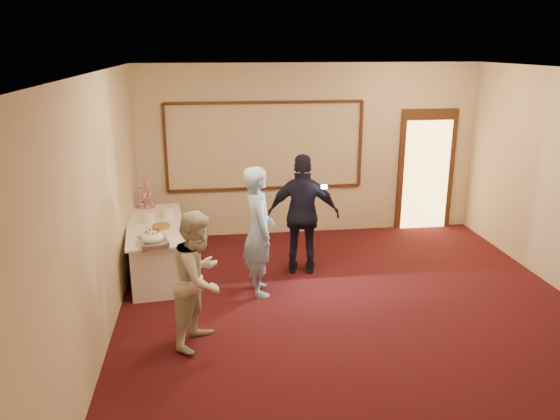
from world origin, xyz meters
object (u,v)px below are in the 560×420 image
object	(u,v)px
plate_stack_b	(168,213)
tart	(161,227)
buffet_table	(157,248)
cupcake_stand	(145,197)
guest	(303,215)
woman	(199,279)
pavlova_tray	(153,239)
man	(259,231)
plate_stack_a	(149,218)

from	to	relation	value
plate_stack_b	tart	size ratio (longest dim) A/B	0.65
buffet_table	cupcake_stand	xyz separation A→B (m)	(-0.23, 0.92, 0.55)
guest	woman	bearing A→B (deg)	61.09
cupcake_stand	plate_stack_b	xyz separation A→B (m)	(0.41, -0.65, -0.08)
pavlova_tray	plate_stack_b	distance (m)	1.17
buffet_table	tart	xyz separation A→B (m)	(0.10, -0.24, 0.41)
pavlova_tray	tart	bearing A→B (deg)	85.03
pavlova_tray	guest	distance (m)	2.20
cupcake_stand	pavlova_tray	bearing A→B (deg)	-81.37
man	woman	xyz separation A→B (m)	(-0.79, -1.21, -0.11)
plate_stack_a	man	xyz separation A→B (m)	(1.53, -0.95, 0.04)
tart	woman	distance (m)	1.93
plate_stack_a	tart	world-z (taller)	plate_stack_a
guest	buffet_table	bearing A→B (deg)	3.76
pavlova_tray	plate_stack_a	distance (m)	0.96
plate_stack_b	guest	xyz separation A→B (m)	(1.98, -0.53, 0.05)
woman	guest	size ratio (longest dim) A/B	0.87
buffet_table	plate_stack_a	bearing A→B (deg)	140.11
pavlova_tray	cupcake_stand	world-z (taller)	cupcake_stand
pavlova_tray	plate_stack_a	world-z (taller)	pavlova_tray
man	guest	distance (m)	0.96
tart	woman	xyz separation A→B (m)	(0.55, -1.85, -0.01)
plate_stack_b	tart	xyz separation A→B (m)	(-0.08, -0.52, -0.05)
pavlova_tray	cupcake_stand	xyz separation A→B (m)	(-0.27, 1.80, 0.09)
buffet_table	man	xyz separation A→B (m)	(1.44, -0.88, 0.50)
tart	plate_stack_b	bearing A→B (deg)	81.67
woman	tart	bearing A→B (deg)	42.33
buffet_table	tart	distance (m)	0.49
pavlova_tray	woman	xyz separation A→B (m)	(0.61, -1.21, -0.06)
cupcake_stand	plate_stack_a	size ratio (longest dim) A/B	2.53
plate_stack_a	tart	xyz separation A→B (m)	(0.19, -0.31, -0.05)
man	guest	world-z (taller)	guest
buffet_table	woman	size ratio (longest dim) A/B	1.38
tart	plate_stack_a	bearing A→B (deg)	121.52
pavlova_tray	guest	bearing A→B (deg)	16.59
plate_stack_a	tart	size ratio (longest dim) A/B	0.62
plate_stack_b	guest	bearing A→B (deg)	-14.97
plate_stack_a	woman	xyz separation A→B (m)	(0.74, -2.16, -0.06)
buffet_table	man	distance (m)	1.76
man	guest	xyz separation A→B (m)	(0.72, 0.63, 0.01)
buffet_table	plate_stack_b	world-z (taller)	plate_stack_b
cupcake_stand	plate_stack_b	size ratio (longest dim) A/B	2.42
plate_stack_a	plate_stack_b	size ratio (longest dim) A/B	0.96
plate_stack_b	man	xyz separation A→B (m)	(1.26, -1.16, 0.04)
man	woman	distance (m)	1.45
pavlova_tray	cupcake_stand	distance (m)	1.83
cupcake_stand	man	distance (m)	2.46
buffet_table	pavlova_tray	distance (m)	0.99
buffet_table	plate_stack_a	size ratio (longest dim) A/B	11.91
pavlova_tray	man	size ratio (longest dim) A/B	0.29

